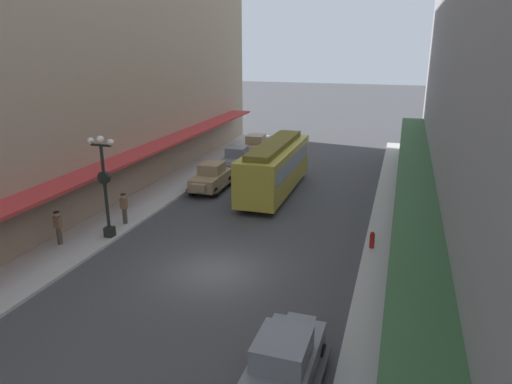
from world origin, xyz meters
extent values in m
plane|color=#424244|center=(0.00, 0.00, 0.00)|extent=(200.00, 200.00, 0.00)
cube|color=#B7B5AD|center=(-7.50, 0.00, 0.07)|extent=(3.00, 60.00, 0.15)
cube|color=#B7B5AD|center=(7.50, 0.00, 0.07)|extent=(3.00, 60.00, 0.15)
cube|color=#BF3333|center=(-8.10, 0.00, 3.00)|extent=(1.80, 54.00, 0.16)
cube|color=#335933|center=(8.10, 0.00, 3.00)|extent=(1.80, 54.00, 0.16)
cube|color=slate|center=(4.64, -6.14, 0.74)|extent=(1.75, 3.92, 0.80)
cube|color=slate|center=(4.64, -6.39, 1.49)|extent=(1.46, 1.72, 0.70)
cube|color=#8C9EA8|center=(4.64, -6.39, 1.49)|extent=(1.39, 1.68, 0.42)
cube|color=slate|center=(4.67, -4.01, 0.79)|extent=(0.94, 0.37, 0.52)
cube|color=#393A3D|center=(3.69, -6.12, 0.42)|extent=(0.29, 3.51, 0.12)
cube|color=#393A3D|center=(5.59, -6.15, 0.42)|extent=(0.29, 3.51, 0.12)
cylinder|color=black|center=(3.85, -4.76, 0.34)|extent=(0.23, 0.68, 0.68)
cylinder|color=black|center=(5.47, -4.78, 0.34)|extent=(0.23, 0.68, 0.68)
cube|color=slate|center=(-4.78, 16.09, 0.74)|extent=(1.89, 3.98, 0.80)
cube|color=slate|center=(-4.79, 16.34, 1.49)|extent=(1.52, 1.77, 0.70)
cube|color=#8C9EA8|center=(-4.79, 16.34, 1.49)|extent=(1.45, 1.73, 0.42)
cube|color=slate|center=(-4.68, 13.96, 0.79)|extent=(0.95, 0.40, 0.52)
cube|color=#393A3D|center=(-3.83, 16.13, 0.42)|extent=(0.41, 3.52, 0.12)
cube|color=#393A3D|center=(-5.73, 16.04, 0.42)|extent=(0.41, 3.52, 0.12)
cylinder|color=black|center=(-3.91, 14.76, 0.34)|extent=(0.25, 0.69, 0.68)
cylinder|color=black|center=(-5.52, 14.68, 0.34)|extent=(0.25, 0.69, 0.68)
cylinder|color=black|center=(-4.04, 17.49, 0.34)|extent=(0.25, 0.69, 0.68)
cylinder|color=black|center=(-5.65, 17.41, 0.34)|extent=(0.25, 0.69, 0.68)
cube|color=#997F5B|center=(-4.84, 21.18, 0.74)|extent=(1.82, 3.95, 0.80)
cube|color=#997F5B|center=(-4.85, 21.43, 1.49)|extent=(1.49, 1.74, 0.70)
cube|color=#8C9EA8|center=(-4.85, 21.43, 1.49)|extent=(1.42, 1.71, 0.42)
cube|color=#997F5B|center=(-4.77, 19.05, 0.79)|extent=(0.95, 0.39, 0.52)
cube|color=#4C3F2D|center=(-3.89, 21.21, 0.42)|extent=(0.35, 3.52, 0.12)
cube|color=#4C3F2D|center=(-5.79, 21.15, 0.42)|extent=(0.35, 3.52, 0.12)
cylinder|color=black|center=(-3.99, 19.84, 0.34)|extent=(0.24, 0.69, 0.68)
cylinder|color=black|center=(-5.60, 19.79, 0.34)|extent=(0.24, 0.69, 0.68)
cylinder|color=black|center=(-4.07, 22.57, 0.34)|extent=(0.24, 0.69, 0.68)
cylinder|color=black|center=(-5.69, 22.52, 0.34)|extent=(0.24, 0.69, 0.68)
cube|color=#997F5B|center=(-4.68, 10.84, 0.74)|extent=(1.76, 3.93, 0.80)
cube|color=#997F5B|center=(-4.69, 11.09, 1.49)|extent=(1.47, 1.72, 0.70)
cube|color=#8C9EA8|center=(-4.69, 11.09, 1.49)|extent=(1.39, 1.69, 0.42)
cube|color=#997F5B|center=(-4.65, 8.71, 0.79)|extent=(0.94, 0.38, 0.52)
cube|color=#4C3F2D|center=(-3.74, 10.86, 0.42)|extent=(0.30, 3.51, 0.12)
cube|color=#4C3F2D|center=(-5.63, 10.83, 0.42)|extent=(0.30, 3.51, 0.12)
cylinder|color=black|center=(-3.86, 9.49, 0.34)|extent=(0.23, 0.68, 0.68)
cylinder|color=black|center=(-5.47, 9.46, 0.34)|extent=(0.23, 0.68, 0.68)
cylinder|color=black|center=(-3.90, 12.22, 0.34)|extent=(0.23, 0.68, 0.68)
cylinder|color=black|center=(-5.51, 12.19, 0.34)|extent=(0.23, 0.68, 0.68)
cube|color=gold|center=(-0.43, 11.44, 1.75)|extent=(2.53, 9.61, 2.70)
cube|color=brown|center=(-0.43, 11.44, 3.28)|extent=(1.53, 8.65, 0.36)
cube|color=#8C9EA8|center=(-0.43, 11.44, 2.22)|extent=(2.56, 8.84, 0.95)
cube|color=black|center=(-0.42, 8.56, 0.20)|extent=(2.00, 1.21, 0.40)
cube|color=black|center=(-0.44, 14.32, 0.20)|extent=(2.00, 1.21, 0.40)
cube|color=black|center=(-6.40, 1.68, 0.40)|extent=(0.44, 0.44, 0.50)
cylinder|color=black|center=(-6.40, 1.68, 2.75)|extent=(0.16, 0.16, 4.20)
cube|color=black|center=(-6.40, 1.68, 4.85)|extent=(1.10, 0.10, 0.10)
sphere|color=white|center=(-6.95, 1.68, 5.03)|extent=(0.32, 0.32, 0.32)
sphere|color=white|center=(-5.85, 1.68, 5.03)|extent=(0.32, 0.32, 0.32)
sphere|color=white|center=(-6.40, 1.68, 5.13)|extent=(0.36, 0.36, 0.36)
cylinder|color=black|center=(-6.40, 1.68, 3.25)|extent=(0.64, 0.18, 0.64)
cylinder|color=silver|center=(-6.40, 1.78, 3.25)|extent=(0.56, 0.02, 0.56)
cylinder|color=#B21E19|center=(6.35, 4.24, 0.50)|extent=(0.24, 0.24, 0.70)
sphere|color=#B21E19|center=(6.35, 4.24, 0.87)|extent=(0.20, 0.20, 0.20)
cylinder|color=#4C4238|center=(-8.16, 0.13, 0.57)|extent=(0.24, 0.24, 0.85)
cube|color=#8C6647|center=(-8.16, 0.13, 1.28)|extent=(0.36, 0.22, 0.56)
sphere|color=tan|center=(-8.16, 0.13, 1.68)|extent=(0.22, 0.22, 0.22)
cylinder|color=black|center=(-8.16, 0.13, 1.80)|extent=(0.28, 0.28, 0.04)
cylinder|color=#4C4238|center=(-6.65, 3.49, 0.57)|extent=(0.24, 0.24, 0.85)
cube|color=#8C6647|center=(-6.65, 3.49, 1.28)|extent=(0.36, 0.22, 0.56)
sphere|color=tan|center=(-6.65, 3.49, 1.68)|extent=(0.22, 0.22, 0.22)
cylinder|color=black|center=(-6.65, 3.49, 1.80)|extent=(0.28, 0.28, 0.04)
camera|label=1|loc=(7.22, -17.06, 9.52)|focal=32.94mm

